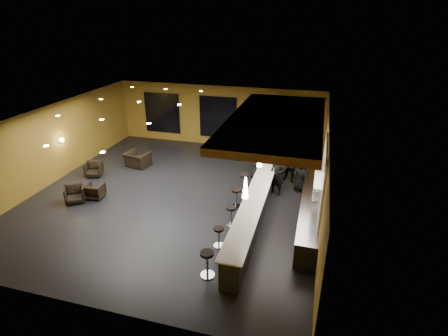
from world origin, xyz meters
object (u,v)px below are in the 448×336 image
(pendant_0, at_px, (245,188))
(staff_a, at_px, (277,175))
(pendant_1, at_px, (260,158))
(pendant_2, at_px, (270,136))
(bar_stool_0, at_px, (207,261))
(bar_stool_1, at_px, (219,235))
(armchair_d, at_px, (137,159))
(prep_counter, at_px, (310,210))
(bar_stool_3, at_px, (236,196))
(armchair_a, at_px, (75,194))
(bar_stool_2, at_px, (231,213))
(bar_counter, at_px, (255,208))
(bar_stool_5, at_px, (254,169))
(armchair_b, at_px, (95,191))
(column, at_px, (274,138))
(staff_b, at_px, (291,166))
(armchair_c, at_px, (94,169))
(bar_stool_4, at_px, (244,181))
(staff_c, at_px, (301,175))

(pendant_0, bearing_deg, staff_a, 83.27)
(pendant_0, height_order, pendant_1, same)
(pendant_2, bearing_deg, bar_stool_0, -96.99)
(bar_stool_1, bearing_deg, armchair_d, 137.85)
(prep_counter, xyz_separation_m, bar_stool_0, (-2.79, -3.98, 0.12))
(staff_a, bearing_deg, bar_stool_3, -112.92)
(armchair_a, height_order, bar_stool_1, bar_stool_1)
(pendant_2, bearing_deg, bar_stool_1, -99.89)
(staff_a, distance_m, bar_stool_2, 3.17)
(bar_counter, bearing_deg, bar_stool_5, 101.40)
(prep_counter, bearing_deg, armchair_b, -175.81)
(bar_counter, distance_m, pendant_1, 1.92)
(staff_a, height_order, armchair_b, staff_a)
(staff_a, bearing_deg, armchair_a, -140.23)
(bar_stool_3, bearing_deg, column, 76.75)
(staff_b, distance_m, armchair_c, 9.36)
(armchair_b, height_order, bar_stool_4, bar_stool_4)
(prep_counter, distance_m, bar_stool_3, 2.93)
(pendant_2, xyz_separation_m, armchair_a, (-7.50, -3.67, -2.00))
(armchair_d, relative_size, bar_stool_2, 1.53)
(prep_counter, xyz_separation_m, armchair_b, (-8.88, -0.65, -0.11))
(column, bearing_deg, pendant_0, -90.00)
(pendant_0, height_order, bar_stool_1, pendant_0)
(staff_a, height_order, armchair_c, staff_a)
(column, relative_size, bar_stool_4, 4.05)
(staff_a, height_order, bar_stool_3, staff_a)
(staff_c, height_order, bar_stool_5, staff_c)
(pendant_2, xyz_separation_m, staff_c, (1.49, -0.18, -1.60))
(bar_stool_0, bearing_deg, bar_stool_3, 91.70)
(armchair_a, relative_size, bar_stool_0, 0.91)
(column, relative_size, armchair_a, 4.51)
(staff_a, bearing_deg, armchair_b, -142.30)
(staff_c, height_order, armchair_a, staff_c)
(staff_a, height_order, bar_stool_2, staff_a)
(armchair_c, bearing_deg, pendant_1, -28.07)
(armchair_d, bearing_deg, column, -159.26)
(pendant_0, height_order, bar_stool_5, pendant_0)
(armchair_c, bearing_deg, pendant_2, -10.79)
(staff_b, xyz_separation_m, armchair_d, (-7.70, -0.21, -0.46))
(pendant_2, distance_m, bar_stool_2, 4.15)
(prep_counter, distance_m, bar_stool_5, 4.08)
(bar_stool_5, bearing_deg, bar_stool_3, -94.08)
(pendant_0, height_order, pendant_2, same)
(armchair_c, bearing_deg, armchair_d, 27.91)
(bar_counter, distance_m, bar_stool_3, 1.15)
(staff_b, xyz_separation_m, staff_c, (0.55, -0.74, -0.08))
(pendant_0, relative_size, bar_stool_4, 0.81)
(bar_counter, relative_size, armchair_c, 10.43)
(bar_stool_0, bearing_deg, armchair_a, 157.31)
(pendant_1, bearing_deg, bar_counter, -90.00)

